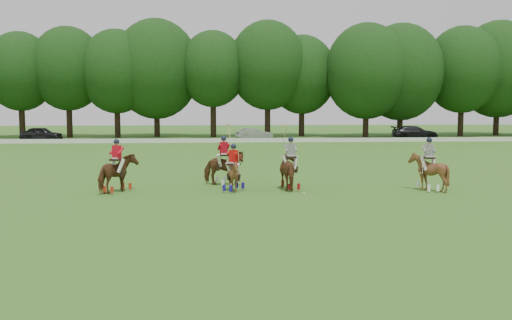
{
  "coord_description": "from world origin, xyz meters",
  "views": [
    {
      "loc": [
        0.14,
        -21.68,
        3.9
      ],
      "look_at": [
        2.01,
        4.2,
        1.4
      ],
      "focal_mm": 40.0,
      "sensor_mm": 36.0,
      "label": 1
    }
  ],
  "objects": [
    {
      "name": "polo_ball",
      "position": [
        4.01,
        2.74,
        0.04
      ],
      "size": [
        0.09,
        0.09,
        0.09
      ],
      "primitive_type": "sphere",
      "color": "white",
      "rests_on": "ground"
    },
    {
      "name": "polo_stripe_a",
      "position": [
        3.63,
        4.36,
        0.9
      ],
      "size": [
        1.33,
        2.18,
        2.98
      ],
      "color": "#502A15",
      "rests_on": "ground"
    },
    {
      "name": "polo_red_a",
      "position": [
        -4.23,
        3.98,
        0.88
      ],
      "size": [
        1.81,
        2.21,
        2.4
      ],
      "color": "#502A15",
      "rests_on": "ground"
    },
    {
      "name": "car_right",
      "position": [
        23.16,
        42.5,
        0.76
      ],
      "size": [
        5.45,
        2.67,
        1.53
      ],
      "primitive_type": "imported",
      "rotation": [
        0.0,
        0.0,
        1.47
      ],
      "color": "black",
      "rests_on": "ground"
    },
    {
      "name": "boundary_rail",
      "position": [
        0.0,
        38.0,
        0.22
      ],
      "size": [
        120.0,
        0.1,
        0.44
      ],
      "primitive_type": "cube",
      "color": "white",
      "rests_on": "ground"
    },
    {
      "name": "polo_stripe_b",
      "position": [
        9.84,
        3.46,
        0.89
      ],
      "size": [
        1.43,
        1.6,
        2.44
      ],
      "color": "#502A15",
      "rests_on": "ground"
    },
    {
      "name": "ground",
      "position": [
        0.0,
        0.0,
        0.0
      ],
      "size": [
        180.0,
        180.0,
        0.0
      ],
      "primitive_type": "plane",
      "color": "#2F631C",
      "rests_on": "ground"
    },
    {
      "name": "car_left",
      "position": [
        -18.89,
        42.5,
        0.77
      ],
      "size": [
        4.69,
        2.33,
        1.53
      ],
      "primitive_type": "imported",
      "rotation": [
        0.0,
        0.0,
        1.45
      ],
      "color": "black",
      "rests_on": "ground"
    },
    {
      "name": "tree_line",
      "position": [
        0.26,
        48.05,
        8.23
      ],
      "size": [
        117.98,
        14.32,
        14.75
      ],
      "color": "black",
      "rests_on": "ground"
    },
    {
      "name": "car_mid",
      "position": [
        4.58,
        42.5,
        0.67
      ],
      "size": [
        4.29,
        2.45,
        1.34
      ],
      "primitive_type": "imported",
      "rotation": [
        0.0,
        0.0,
        1.84
      ],
      "color": "#9D9CA2",
      "rests_on": "ground"
    },
    {
      "name": "polo_red_b",
      "position": [
        0.56,
        5.86,
        0.88
      ],
      "size": [
        1.99,
        1.8,
        2.95
      ],
      "color": "#502A15",
      "rests_on": "ground"
    },
    {
      "name": "polo_red_c",
      "position": [
        0.98,
        3.89,
        0.76
      ],
      "size": [
        1.69,
        1.73,
        2.17
      ],
      "color": "#502A15",
      "rests_on": "ground"
    }
  ]
}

